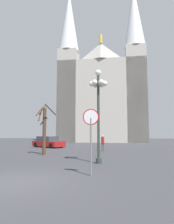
# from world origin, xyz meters

# --- Properties ---
(ground_plane) EXTENTS (120.00, 120.00, 0.00)m
(ground_plane) POSITION_xyz_m (0.00, 0.00, 0.00)
(ground_plane) COLOR #38383D
(cathedral) EXTENTS (18.12, 11.78, 33.59)m
(cathedral) POSITION_xyz_m (1.88, 35.02, 10.57)
(cathedral) COLOR #ADA89E
(cathedral) RESTS_ON ground
(stop_sign) EXTENTS (0.73, 0.09, 2.94)m
(stop_sign) POSITION_xyz_m (2.73, 1.40, 2.04)
(stop_sign) COLOR slate
(stop_sign) RESTS_ON ground
(street_lamp) EXTENTS (1.16, 1.05, 5.91)m
(street_lamp) POSITION_xyz_m (2.85, 4.98, 4.01)
(street_lamp) COLOR #2D3833
(street_lamp) RESTS_ON ground
(bare_tree) EXTENTS (1.65, 1.62, 4.33)m
(bare_tree) POSITION_xyz_m (-2.14, 9.28, 2.26)
(bare_tree) COLOR #473323
(bare_tree) RESTS_ON ground
(parked_car_near_red) EXTENTS (4.80, 4.00, 1.42)m
(parked_car_near_red) POSITION_xyz_m (-4.50, 17.81, 0.66)
(parked_car_near_red) COLOR maroon
(parked_car_near_red) RESTS_ON ground
(pedestrian_walking) EXTENTS (0.32, 0.32, 1.65)m
(pedestrian_walking) POSITION_xyz_m (2.78, 13.01, 0.99)
(pedestrian_walking) COLOR #594C47
(pedestrian_walking) RESTS_ON ground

